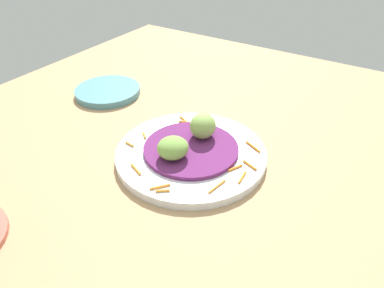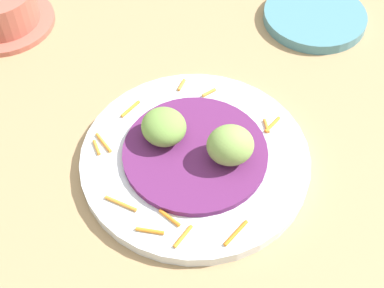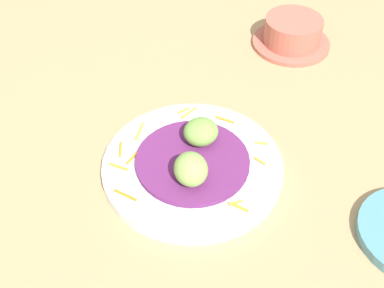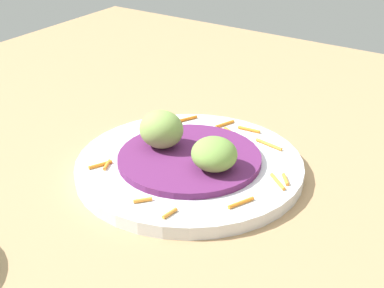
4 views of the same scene
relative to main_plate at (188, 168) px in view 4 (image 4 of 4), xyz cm
name	(u,v)px [view 4 (image 4 of 4)]	position (x,y,z in cm)	size (l,w,h in cm)	color
table_surface	(168,172)	(-0.33, -3.11, -1.74)	(110.00, 110.00, 2.00)	tan
main_plate	(188,168)	(0.00, 0.00, 0.00)	(26.20, 26.20, 1.48)	silver
cabbage_bed	(188,159)	(0.00, 0.00, 1.13)	(16.48, 16.48, 0.78)	#60235B
carrot_garnish	(214,156)	(-2.61, 1.87, 0.94)	(23.01, 20.49, 0.40)	orange
guac_scoop_left	(214,154)	(0.68, 3.92, 3.30)	(5.24, 5.02, 3.57)	#759E47
guac_scoop_center	(163,128)	(-0.68, -3.92, 3.76)	(5.18, 4.61, 4.49)	#84A851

